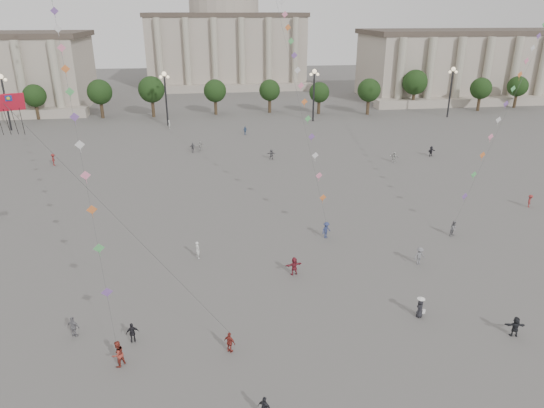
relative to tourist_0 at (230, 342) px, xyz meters
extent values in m
plane|color=#4F4D4B|center=(6.72, 2.06, -0.77)|extent=(360.00, 360.00, 0.00)
cube|color=#AC9E90|center=(81.72, 97.06, 7.23)|extent=(80.00, 22.00, 16.00)
cube|color=#463C33|center=(81.72, 97.06, 15.83)|extent=(81.60, 22.44, 1.20)
cube|color=#AC9E90|center=(81.72, 84.06, 0.23)|extent=(84.00, 4.00, 2.00)
cube|color=#AC9E90|center=(6.72, 132.06, 9.23)|extent=(46.00, 30.00, 20.00)
cube|color=#463C33|center=(6.72, 132.06, 19.83)|extent=(46.92, 30.60, 1.20)
cube|color=#AC9E90|center=(6.72, 115.06, 0.23)|extent=(48.30, 4.00, 2.00)
cylinder|color=#AC9E90|center=(6.72, 132.06, 21.73)|extent=(21.00, 21.00, 5.00)
cylinder|color=#362B1B|center=(-35.28, 80.06, 0.99)|extent=(0.70, 0.70, 3.52)
sphere|color=black|center=(-35.28, 80.06, 4.67)|extent=(5.12, 5.12, 5.12)
cylinder|color=#362B1B|center=(-23.28, 80.06, 0.99)|extent=(0.70, 0.70, 3.52)
sphere|color=black|center=(-23.28, 80.06, 4.67)|extent=(5.12, 5.12, 5.12)
cylinder|color=#362B1B|center=(-11.28, 80.06, 0.99)|extent=(0.70, 0.70, 3.52)
sphere|color=black|center=(-11.28, 80.06, 4.67)|extent=(5.12, 5.12, 5.12)
cylinder|color=#362B1B|center=(0.72, 80.06, 0.99)|extent=(0.70, 0.70, 3.52)
sphere|color=black|center=(0.72, 80.06, 4.67)|extent=(5.12, 5.12, 5.12)
cylinder|color=#362B1B|center=(12.72, 80.06, 0.99)|extent=(0.70, 0.70, 3.52)
sphere|color=black|center=(12.72, 80.06, 4.67)|extent=(5.12, 5.12, 5.12)
cylinder|color=#362B1B|center=(24.72, 80.06, 0.99)|extent=(0.70, 0.70, 3.52)
sphere|color=black|center=(24.72, 80.06, 4.67)|extent=(5.12, 5.12, 5.12)
cylinder|color=#362B1B|center=(36.72, 80.06, 0.99)|extent=(0.70, 0.70, 3.52)
sphere|color=black|center=(36.72, 80.06, 4.67)|extent=(5.12, 5.12, 5.12)
cylinder|color=#362B1B|center=(48.72, 80.06, 0.99)|extent=(0.70, 0.70, 3.52)
sphere|color=black|center=(48.72, 80.06, 4.67)|extent=(5.12, 5.12, 5.12)
cylinder|color=#362B1B|center=(60.72, 80.06, 0.99)|extent=(0.70, 0.70, 3.52)
sphere|color=black|center=(60.72, 80.06, 4.67)|extent=(5.12, 5.12, 5.12)
cylinder|color=#362B1B|center=(72.72, 80.06, 0.99)|extent=(0.70, 0.70, 3.52)
sphere|color=black|center=(72.72, 80.06, 4.67)|extent=(5.12, 5.12, 5.12)
cylinder|color=#262628|center=(-38.28, 72.06, 4.23)|extent=(0.36, 0.36, 10.00)
sphere|color=#FFE5B2|center=(-38.28, 72.06, 9.43)|extent=(0.90, 0.90, 0.90)
sphere|color=#FFE5B2|center=(-37.58, 72.06, 8.83)|extent=(0.60, 0.60, 0.60)
cylinder|color=#262628|center=(-8.28, 72.06, 4.23)|extent=(0.36, 0.36, 10.00)
sphere|color=#FFE5B2|center=(-8.28, 72.06, 9.43)|extent=(0.90, 0.90, 0.90)
sphere|color=#FFE5B2|center=(-8.98, 72.06, 8.83)|extent=(0.60, 0.60, 0.60)
sphere|color=#FFE5B2|center=(-7.58, 72.06, 8.83)|extent=(0.60, 0.60, 0.60)
cylinder|color=#262628|center=(21.72, 72.06, 4.23)|extent=(0.36, 0.36, 10.00)
sphere|color=#FFE5B2|center=(21.72, 72.06, 9.43)|extent=(0.90, 0.90, 0.90)
sphere|color=#FFE5B2|center=(21.02, 72.06, 8.83)|extent=(0.60, 0.60, 0.60)
sphere|color=#FFE5B2|center=(22.42, 72.06, 8.83)|extent=(0.60, 0.60, 0.60)
cylinder|color=#262628|center=(51.72, 72.06, 4.23)|extent=(0.36, 0.36, 10.00)
sphere|color=#FFE5B2|center=(51.72, 72.06, 9.43)|extent=(0.90, 0.90, 0.90)
sphere|color=#FFE5B2|center=(51.02, 72.06, 8.83)|extent=(0.60, 0.60, 0.60)
sphere|color=#FFE5B2|center=(52.42, 72.06, 8.83)|extent=(0.60, 0.60, 0.60)
imported|color=#38547F|center=(6.50, 62.02, 0.02)|extent=(1.00, 0.71, 1.58)
imported|color=#222327|center=(20.18, -1.05, 0.00)|extent=(1.49, 0.75, 1.54)
imported|color=#B7B6B3|center=(-1.87, 52.16, 0.01)|extent=(1.34, 1.35, 1.55)
imported|color=slate|center=(17.85, 9.90, 0.08)|extent=(1.19, 0.82, 1.70)
imported|color=beige|center=(27.56, 41.21, 0.03)|extent=(1.49, 1.22, 1.60)
imported|color=maroon|center=(36.61, 21.34, -0.01)|extent=(1.03, 1.13, 1.53)
imported|color=black|center=(34.63, 43.46, 0.04)|extent=(1.58, 1.03, 1.63)
imported|color=silver|center=(-7.82, 69.22, 0.08)|extent=(0.59, 0.72, 1.70)
imported|color=slate|center=(9.17, 45.41, 0.01)|extent=(1.51, 0.69, 1.57)
imported|color=white|center=(-2.17, 13.95, 0.07)|extent=(0.62, 0.73, 1.69)
imported|color=#59585D|center=(-3.07, 51.00, 0.05)|extent=(1.04, 0.68, 1.65)
imported|color=maroon|center=(-23.60, 46.63, 0.14)|extent=(0.84, 1.26, 1.81)
imported|color=maroon|center=(0.00, 0.00, 0.00)|extent=(0.94, 0.87, 1.54)
imported|color=black|center=(1.61, -6.06, -0.03)|extent=(0.91, 0.83, 1.49)
imported|color=maroon|center=(6.21, 9.68, 0.05)|extent=(1.60, 0.78, 1.65)
imported|color=slate|center=(-10.85, 3.23, 0.03)|extent=(1.02, 0.73, 1.60)
imported|color=black|center=(-6.64, 2.01, -0.01)|extent=(0.96, 0.56, 1.53)
imported|color=maroon|center=(-7.26, -0.38, 0.16)|extent=(1.13, 1.15, 1.86)
imported|color=navy|center=(10.80, 16.55, 0.09)|extent=(1.28, 1.14, 1.73)
imported|color=slate|center=(23.88, 15.16, 0.04)|extent=(0.99, 0.94, 1.63)
imported|color=black|center=(14.46, 2.10, -0.02)|extent=(0.87, 0.85, 1.51)
cone|color=white|center=(14.46, 2.10, 0.85)|extent=(0.52, 0.52, 0.14)
cylinder|color=white|center=(14.46, 2.10, 0.79)|extent=(0.60, 0.60, 0.02)
cube|color=white|center=(14.71, 1.95, -0.22)|extent=(0.22, 0.10, 0.35)
cube|color=red|center=(-12.05, 2.09, 16.02)|extent=(2.24, 1.29, 1.02)
cube|color=#1E3BA2|center=(-11.70, 2.05, 16.27)|extent=(0.40, 0.31, 0.34)
sphere|color=gold|center=(-11.70, 2.01, 16.27)|extent=(0.20, 0.20, 0.20)
cylinder|color=#3F3F3F|center=(-6.03, 1.05, 8.43)|extent=(0.02, 0.02, 19.51)
cylinder|color=#3F3F3F|center=(-14.97, 26.64, 18.84)|extent=(0.02, 0.02, 66.86)
cube|color=#7D53A6|center=(-7.96, 2.08, 3.35)|extent=(0.76, 0.25, 0.76)
cube|color=#55B964|center=(-8.66, 4.53, 5.45)|extent=(0.76, 0.25, 0.76)
cube|color=orange|center=(-9.36, 6.99, 7.39)|extent=(0.76, 0.25, 0.76)
cube|color=pink|center=(-10.06, 9.45, 9.23)|extent=(0.76, 0.25, 0.76)
cube|color=silver|center=(-10.76, 11.90, 11.01)|extent=(0.76, 0.25, 0.76)
cube|color=#7D53A6|center=(-11.46, 14.36, 12.73)|extent=(0.76, 0.25, 0.76)
cube|color=#55B964|center=(-12.17, 16.82, 14.41)|extent=(0.76, 0.25, 0.76)
cube|color=orange|center=(-12.87, 19.27, 16.06)|extent=(0.76, 0.25, 0.76)
cube|color=pink|center=(-13.57, 21.73, 17.67)|extent=(0.76, 0.25, 0.76)
cube|color=silver|center=(-14.27, 24.18, 19.26)|extent=(0.76, 0.25, 0.76)
cube|color=#7D53A6|center=(-14.97, 26.64, 20.82)|extent=(0.76, 0.25, 0.76)
cube|color=orange|center=(10.65, 17.92, 3.11)|extent=(0.76, 0.25, 0.76)
cube|color=pink|center=(10.50, 19.29, 5.03)|extent=(0.76, 0.25, 0.76)
cube|color=silver|center=(10.36, 20.66, 6.80)|extent=(0.76, 0.25, 0.76)
cube|color=#7D53A6|center=(10.21, 22.03, 8.48)|extent=(0.76, 0.25, 0.76)
cube|color=#55B964|center=(10.06, 23.40, 10.10)|extent=(0.76, 0.25, 0.76)
cube|color=orange|center=(9.92, 24.77, 11.67)|extent=(0.76, 0.25, 0.76)
cube|color=pink|center=(9.77, 26.14, 13.20)|extent=(0.76, 0.25, 0.76)
cube|color=silver|center=(9.62, 27.51, 14.70)|extent=(0.76, 0.25, 0.76)
cube|color=#7D53A6|center=(9.48, 28.88, 16.17)|extent=(0.76, 0.25, 0.76)
cube|color=#55B964|center=(9.33, 30.25, 17.62)|extent=(0.76, 0.25, 0.76)
cube|color=orange|center=(9.18, 31.62, 19.04)|extent=(0.76, 0.25, 0.76)
cube|color=pink|center=(9.04, 32.99, 20.45)|extent=(0.76, 0.25, 0.76)
cube|color=silver|center=(8.89, 34.36, 21.84)|extent=(0.76, 0.25, 0.76)
cylinder|color=#3F3F3F|center=(40.06, 30.66, 15.65)|extent=(0.02, 0.02, 53.84)
cube|color=#7D53A6|center=(25.42, 16.64, 2.97)|extent=(0.76, 0.25, 0.76)
cube|color=#55B964|center=(26.96, 18.11, 4.77)|extent=(0.76, 0.25, 0.76)
cube|color=orange|center=(28.50, 19.59, 6.44)|extent=(0.76, 0.25, 0.76)
cube|color=pink|center=(30.04, 21.06, 8.02)|extent=(0.76, 0.25, 0.76)
cube|color=silver|center=(31.58, 22.54, 9.54)|extent=(0.76, 0.25, 0.76)
cube|color=#7D53A6|center=(33.12, 24.02, 11.02)|extent=(0.76, 0.25, 0.76)
cube|color=#55B964|center=(34.66, 25.49, 12.46)|extent=(0.76, 0.25, 0.76)
cube|color=orange|center=(36.20, 26.97, 13.86)|extent=(0.76, 0.25, 0.76)
cube|color=pink|center=(37.74, 28.45, 15.25)|extent=(0.76, 0.25, 0.76)
cube|color=silver|center=(39.28, 29.92, 16.61)|extent=(0.76, 0.25, 0.76)
cube|color=#7D53A6|center=(40.83, 31.40, 17.95)|extent=(0.76, 0.25, 0.76)
camera|label=1|loc=(-0.91, -27.02, 20.79)|focal=32.00mm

